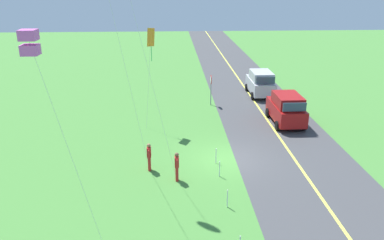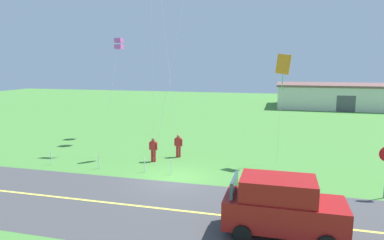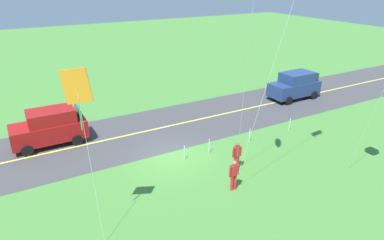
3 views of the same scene
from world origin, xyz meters
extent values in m
cube|color=#478438|center=(0.00, 0.00, -0.05)|extent=(120.00, 120.00, 0.10)
cube|color=#424244|center=(0.00, -4.00, 0.00)|extent=(120.00, 7.00, 0.00)
cube|color=#E5E04C|center=(0.00, -4.00, 0.01)|extent=(120.00, 0.16, 0.00)
cube|color=maroon|center=(5.84, -5.14, 0.89)|extent=(4.40, 1.90, 1.10)
cube|color=maroon|center=(5.59, -5.14, 1.84)|extent=(2.73, 1.75, 0.80)
cube|color=#334756|center=(6.68, -5.14, 1.84)|extent=(0.10, 1.62, 0.64)
cube|color=#334756|center=(3.97, -5.14, 1.84)|extent=(0.10, 1.62, 0.60)
cylinder|color=black|center=(7.27, -4.19, 0.34)|extent=(0.68, 0.22, 0.68)
cylinder|color=black|center=(4.41, -4.19, 0.34)|extent=(0.68, 0.22, 0.68)
cylinder|color=black|center=(4.41, -6.09, 0.34)|extent=(0.68, 0.22, 0.68)
cylinder|color=red|center=(-2.55, 2.99, 0.41)|extent=(0.16, 0.16, 0.82)
cylinder|color=red|center=(-2.37, 2.99, 0.41)|extent=(0.16, 0.16, 0.82)
cube|color=red|center=(-2.46, 2.99, 1.10)|extent=(0.36, 0.22, 0.56)
cylinder|color=red|center=(-2.70, 2.99, 1.05)|extent=(0.10, 0.10, 0.52)
cylinder|color=red|center=(-2.22, 2.99, 1.05)|extent=(0.10, 0.10, 0.52)
sphere|color=brown|center=(-2.46, 2.99, 1.49)|extent=(0.22, 0.22, 0.22)
cylinder|color=red|center=(-1.28, 4.49, 0.41)|extent=(0.16, 0.16, 0.82)
cylinder|color=red|center=(-1.10, 4.49, 0.41)|extent=(0.16, 0.16, 0.82)
cube|color=red|center=(-1.19, 4.49, 1.10)|extent=(0.36, 0.22, 0.56)
cylinder|color=red|center=(-1.43, 4.49, 1.05)|extent=(0.10, 0.10, 0.52)
cylinder|color=red|center=(-0.95, 4.49, 1.05)|extent=(0.10, 0.10, 0.52)
sphere|color=#9E704C|center=(-1.19, 4.49, 1.49)|extent=(0.22, 0.22, 0.22)
cylinder|color=silver|center=(-1.58, 4.47, 6.47)|extent=(1.77, 2.98, 12.94)
cylinder|color=silver|center=(-2.29, 5.55, 7.11)|extent=(2.23, 2.15, 14.23)
cylinder|color=silver|center=(-7.50, 6.96, 4.00)|extent=(0.68, 2.05, 8.00)
cube|color=#D859BF|center=(-7.17, 7.98, 8.25)|extent=(0.56, 0.56, 0.36)
cube|color=#D859BF|center=(-7.17, 7.98, 7.75)|extent=(0.56, 0.56, 0.36)
cylinder|color=silver|center=(-5.95, 12.21, 6.60)|extent=(0.18, 0.69, 13.19)
cylinder|color=silver|center=(5.52, 4.77, 3.19)|extent=(0.19, 0.56, 6.38)
cube|color=orange|center=(5.61, 4.49, 6.37)|extent=(0.94, 0.51, 1.30)
cylinder|color=green|center=(5.61, 4.49, 5.47)|extent=(0.04, 0.04, 1.40)
cube|color=beige|center=(14.02, 37.21, 1.60)|extent=(18.00, 10.00, 3.20)
cube|color=brown|center=(14.02, 37.21, 3.35)|extent=(18.36, 10.20, 0.30)
cube|color=#4C4C51|center=(14.02, 32.26, 1.10)|extent=(2.40, 0.12, 2.20)
cylinder|color=silver|center=(-8.56, 0.70, 0.45)|extent=(0.05, 0.05, 0.90)
cylinder|color=silver|center=(-5.15, 0.70, 0.45)|extent=(0.05, 0.05, 0.90)
cylinder|color=silver|center=(-2.15, 0.70, 0.45)|extent=(0.05, 0.05, 0.90)
cylinder|color=silver|center=(-0.49, 0.70, 0.45)|extent=(0.05, 0.05, 0.90)
camera|label=1|loc=(-20.76, 3.20, 10.02)|focal=36.48mm
camera|label=2|loc=(5.59, -17.69, 6.36)|focal=32.19mm
camera|label=3|loc=(7.69, 16.05, 9.85)|focal=32.40mm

